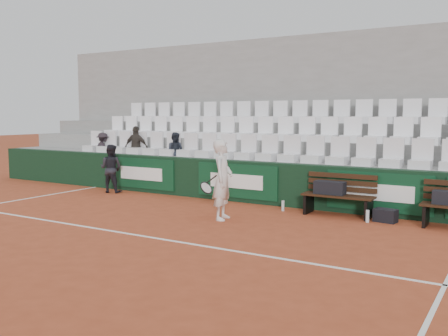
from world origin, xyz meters
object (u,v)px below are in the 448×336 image
bench_left (338,205)px  water_bottle_far (367,216)px  water_bottle_near (283,206)px  spectator_b (136,132)px  sports_bag_ground (385,215)px  tennis_player (223,180)px  sports_bag_left (330,188)px  ball_kid (111,169)px  sports_bag_right (448,198)px  spectator_c (175,136)px  spectator_a (103,135)px

bench_left → water_bottle_far: bearing=-23.1°
bench_left → water_bottle_near: size_ratio=6.40×
water_bottle_near → spectator_b: 5.52m
sports_bag_ground → tennis_player: bearing=-153.3°
water_bottle_far → tennis_player: tennis_player is taller
water_bottle_near → bench_left: bearing=4.5°
bench_left → sports_bag_left: sports_bag_left is taller
sports_bag_ground → tennis_player: size_ratio=0.27×
sports_bag_left → water_bottle_near: bearing=-174.3°
water_bottle_near → tennis_player: 1.75m
sports_bag_left → ball_kid: (-6.17, -0.12, 0.07)m
sports_bag_left → sports_bag_right: size_ratio=1.17×
sports_bag_right → spectator_c: spectator_c is taller
spectator_a → spectator_b: spectator_b is taller
sports_bag_right → ball_kid: size_ratio=0.41×
spectator_b → sports_bag_left: bearing=157.9°
spectator_a → spectator_c: spectator_c is taller
water_bottle_far → spectator_a: bearing=171.2°
sports_bag_right → spectator_b: spectator_b is taller
tennis_player → ball_kid: size_ratio=1.24×
spectator_b → bench_left: bearing=158.1°
ball_kid → spectator_c: spectator_c is taller
bench_left → ball_kid: (-6.36, -0.11, 0.43)m
tennis_player → sports_bag_left: bearing=42.2°
bench_left → spectator_a: 7.92m
spectator_a → tennis_player: bearing=169.2°
bench_left → spectator_b: size_ratio=1.20×
tennis_player → spectator_a: spectator_a is taller
sports_bag_left → ball_kid: 6.17m
water_bottle_near → tennis_player: (-0.69, -1.45, 0.70)m
sports_bag_right → ball_kid: ball_kid is taller
spectator_c → sports_bag_right: bearing=157.2°
ball_kid → spectator_c: (1.34, 1.12, 0.88)m
sports_bag_left → spectator_b: (-6.23, 1.00, 1.04)m
sports_bag_right → spectator_c: (-7.15, 1.03, 0.97)m
bench_left → tennis_player: bearing=-140.9°
water_bottle_near → spectator_b: (-5.20, 1.10, 1.51)m
bench_left → ball_kid: ball_kid is taller
tennis_player → spectator_a: size_ratio=1.58×
bench_left → spectator_a: bearing=172.6°
bench_left → spectator_a: spectator_a is taller
sports_bag_ground → tennis_player: (-2.91, -1.46, 0.68)m
sports_bag_right → water_bottle_far: 1.52m
sports_bag_left → spectator_b: bearing=170.9°
spectator_a → spectator_b: (1.34, 0.00, 0.11)m
spectator_c → water_bottle_near: bearing=149.2°
sports_bag_ground → spectator_a: (-8.76, 1.09, 1.38)m
spectator_a → bench_left: bearing=-174.6°
ball_kid → spectator_b: size_ratio=1.06×
spectator_a → spectator_c: bearing=-167.2°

